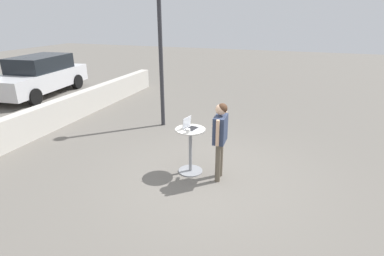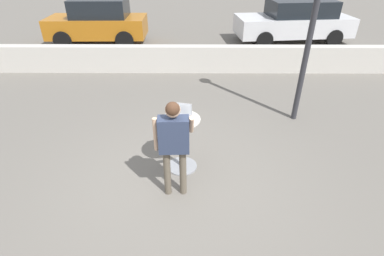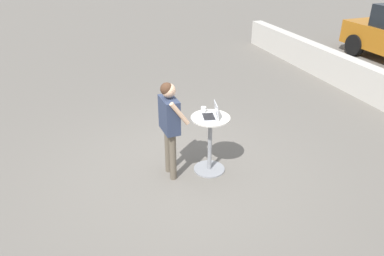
{
  "view_description": "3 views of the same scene",
  "coord_description": "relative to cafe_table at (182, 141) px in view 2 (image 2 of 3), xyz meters",
  "views": [
    {
      "loc": [
        -5.44,
        -1.51,
        3.28
      ],
      "look_at": [
        -0.11,
        0.36,
        1.12
      ],
      "focal_mm": 28.0,
      "sensor_mm": 36.0,
      "label": 1
    },
    {
      "loc": [
        0.31,
        -3.83,
        3.47
      ],
      "look_at": [
        0.29,
        0.4,
        0.87
      ],
      "focal_mm": 28.0,
      "sensor_mm": 36.0,
      "label": 2
    },
    {
      "loc": [
        5.13,
        -1.64,
        3.64
      ],
      "look_at": [
        0.2,
        0.12,
        0.92
      ],
      "focal_mm": 35.0,
      "sensor_mm": 36.0,
      "label": 3
    }
  ],
  "objects": [
    {
      "name": "ground_plane",
      "position": [
        -0.11,
        -0.47,
        -0.58
      ],
      "size": [
        50.0,
        50.0,
        0.0
      ],
      "primitive_type": "plane",
      "color": "slate"
    },
    {
      "name": "pavement_kerb",
      "position": [
        -0.11,
        4.85,
        -0.17
      ],
      "size": [
        14.56,
        0.35,
        0.82
      ],
      "color": "beige",
      "rests_on": "ground_plane"
    },
    {
      "name": "cafe_table",
      "position": [
        0.0,
        0.0,
        0.0
      ],
      "size": [
        0.64,
        0.64,
        1.01
      ],
      "color": "gray",
      "rests_on": "ground_plane"
    },
    {
      "name": "laptop",
      "position": [
        0.01,
        0.01,
        0.49
      ],
      "size": [
        0.36,
        0.31,
        0.25
      ],
      "color": "#B7BABF",
      "rests_on": "cafe_table"
    },
    {
      "name": "coffee_mug",
      "position": [
        -0.23,
        -0.03,
        0.48
      ],
      "size": [
        0.12,
        0.09,
        0.09
      ],
      "color": "white",
      "rests_on": "cafe_table"
    },
    {
      "name": "standing_person",
      "position": [
        -0.08,
        -0.67,
        0.49
      ],
      "size": [
        0.59,
        0.38,
        1.66
      ],
      "color": "brown",
      "rests_on": "ground_plane"
    },
    {
      "name": "parked_car_near_street",
      "position": [
        4.32,
        8.38,
        0.25
      ],
      "size": [
        4.74,
        2.28,
        1.63
      ],
      "color": "silver",
      "rests_on": "ground_plane"
    },
    {
      "name": "parked_car_further_down",
      "position": [
        -3.59,
        7.97,
        0.29
      ],
      "size": [
        3.84,
        1.81,
        1.73
      ],
      "color": "#B76B19",
      "rests_on": "ground_plane"
    }
  ]
}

